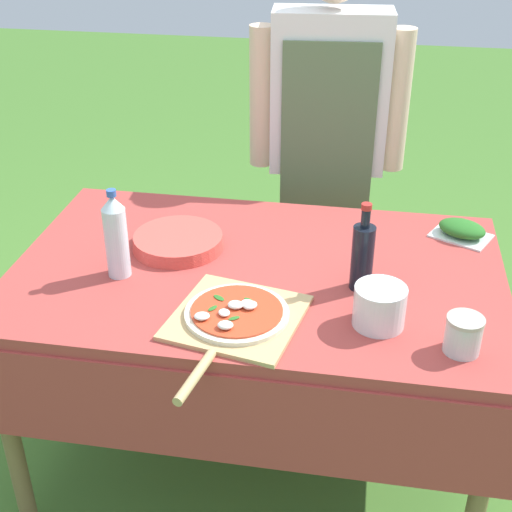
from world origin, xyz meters
name	(u,v)px	position (x,y,z in m)	size (l,w,h in m)	color
ground_plane	(257,459)	(0.00, 0.00, 0.00)	(12.00, 12.00, 0.00)	#477A2D
prep_table	(257,295)	(0.00, 0.00, 0.66)	(1.41, 0.89, 0.75)	#A83D38
person_cook	(327,132)	(0.13, 0.76, 0.90)	(0.57, 0.22, 1.52)	#333D56
pizza_on_peel	(235,317)	(-0.01, -0.27, 0.77)	(0.37, 0.52, 0.05)	tan
oil_bottle	(362,255)	(0.29, -0.05, 0.85)	(0.06, 0.06, 0.25)	black
water_bottle	(116,236)	(-0.38, -0.10, 0.88)	(0.06, 0.06, 0.26)	silver
herb_container	(462,230)	(0.59, 0.29, 0.78)	(0.21, 0.18, 0.05)	silver
mixing_tub	(380,306)	(0.35, -0.22, 0.81)	(0.13, 0.13, 0.11)	silver
plate_stack	(178,241)	(-0.25, 0.08, 0.77)	(0.28, 0.28, 0.04)	#DB4C42
sauce_jar	(463,337)	(0.54, -0.30, 0.79)	(0.09, 0.09, 0.09)	silver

